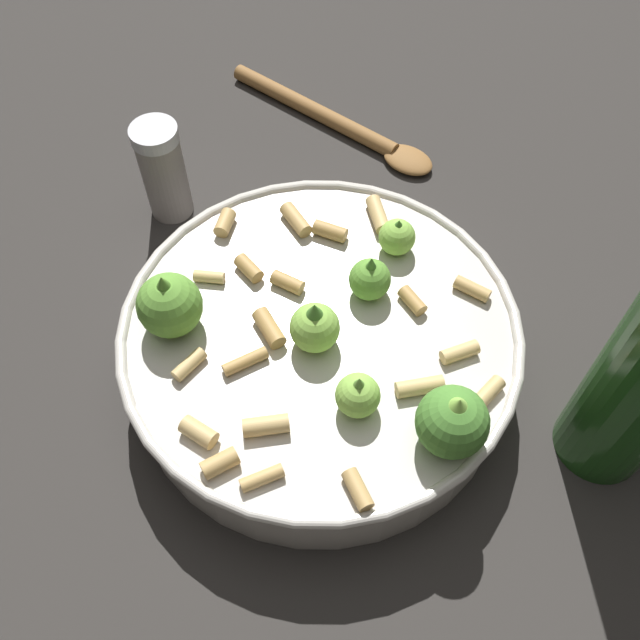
{
  "coord_description": "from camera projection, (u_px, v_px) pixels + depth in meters",
  "views": [
    {
      "loc": [
        -0.27,
        -0.08,
        0.48
      ],
      "look_at": [
        0.0,
        0.0,
        0.07
      ],
      "focal_mm": 39.04,
      "sensor_mm": 36.0,
      "label": 1
    }
  ],
  "objects": [
    {
      "name": "ground_plane",
      "position": [
        320.0,
        367.0,
        0.56
      ],
      "size": [
        2.4,
        2.4,
        0.0
      ],
      "primitive_type": "plane",
      "color": "#2D2B28"
    },
    {
      "name": "cooking_pan",
      "position": [
        320.0,
        345.0,
        0.53
      ],
      "size": [
        0.3,
        0.3,
        0.11
      ],
      "color": "beige",
      "rests_on": "ground"
    },
    {
      "name": "pepper_shaker",
      "position": [
        163.0,
        171.0,
        0.61
      ],
      "size": [
        0.04,
        0.04,
        0.1
      ],
      "color": "gray",
      "rests_on": "ground"
    },
    {
      "name": "wooden_spoon",
      "position": [
        340.0,
        124.0,
        0.71
      ],
      "size": [
        0.11,
        0.24,
        0.02
      ],
      "color": "olive",
      "rests_on": "ground"
    }
  ]
}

